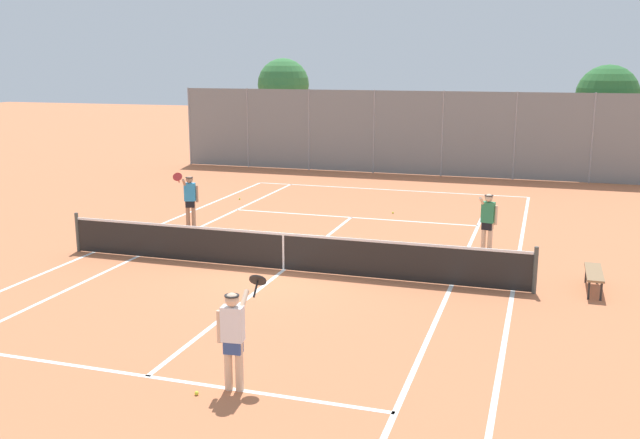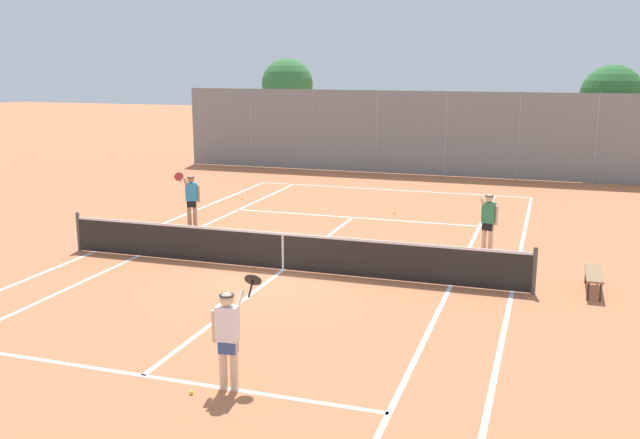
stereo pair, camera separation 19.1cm
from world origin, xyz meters
name	(u,v)px [view 1 (the left image)]	position (x,y,z in m)	size (l,w,h in m)	color
ground_plane	(284,270)	(0.00, 0.00, 0.00)	(120.00, 120.00, 0.00)	#C67047
court_line_markings	(284,270)	(0.00, 0.00, 0.00)	(11.10, 23.90, 0.01)	white
tennis_net	(283,250)	(0.00, 0.00, 0.51)	(12.00, 0.10, 1.07)	#474C47
player_near_side	(233,334)	(1.56, -6.39, 0.93)	(0.61, 0.77, 1.77)	beige
player_far_left	(190,198)	(-4.43, 3.59, 0.93)	(0.50, 0.86, 1.77)	tan
player_far_right	(488,219)	(4.64, 3.29, 0.91)	(0.50, 0.47, 1.60)	beige
loose_tennis_ball_0	(240,199)	(-4.79, 8.14, 0.03)	(0.07, 0.07, 0.07)	#D1DB33
loose_tennis_ball_1	(197,393)	(1.08, -6.76, 0.03)	(0.07, 0.07, 0.07)	#D1DB33
loose_tennis_ball_2	(393,213)	(1.19, 7.41, 0.03)	(0.07, 0.07, 0.07)	#D1DB33
loose_tennis_ball_3	(482,244)	(4.46, 4.00, 0.03)	(0.07, 0.07, 0.07)	#D1DB33
courtside_bench	(594,274)	(7.21, 0.56, 0.41)	(0.36, 1.50, 0.47)	olive
back_fence	(408,133)	(0.00, 16.09, 1.90)	(22.04, 0.08, 3.80)	gray
tree_behind_left	(285,86)	(-7.26, 19.77, 3.77)	(2.70, 2.70, 5.23)	brown
tree_behind_right	(608,98)	(8.47, 17.99, 3.48)	(2.70, 2.70, 4.93)	brown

